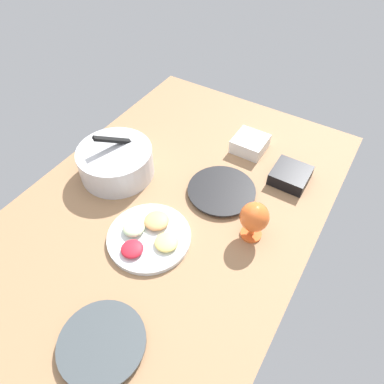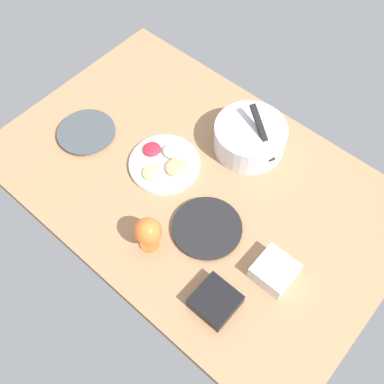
{
  "view_description": "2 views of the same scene",
  "coord_description": "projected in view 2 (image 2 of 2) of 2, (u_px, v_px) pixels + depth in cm",
  "views": [
    {
      "loc": [
        -66.08,
        -51.42,
        100.7
      ],
      "look_at": [
        8.11,
        -5.91,
        4.97
      ],
      "focal_mm": 32.96,
      "sensor_mm": 36.0,
      "label": 1
    },
    {
      "loc": [
        64.77,
        -75.91,
        152.43
      ],
      "look_at": [
        4.54,
        -7.08,
        4.97
      ],
      "focal_mm": 43.0,
      "sensor_mm": 36.0,
      "label": 2
    }
  ],
  "objects": [
    {
      "name": "ground_plane",
      "position": [
        195.0,
        184.0,
        1.84
      ],
      "size": [
        160.0,
        104.0,
        4.0
      ],
      "primitive_type": "cube",
      "color": "#99704C"
    },
    {
      "name": "hurricane_glass_orange",
      "position": [
        148.0,
        232.0,
        1.6
      ],
      "size": [
        9.82,
        9.82,
        15.09
      ],
      "color": "orange",
      "rests_on": "ground_plane"
    },
    {
      "name": "square_bowl_black",
      "position": [
        215.0,
        301.0,
        1.53
      ],
      "size": [
        14.0,
        14.0,
        5.18
      ],
      "color": "black",
      "rests_on": "ground_plane"
    },
    {
      "name": "mixing_bowl",
      "position": [
        250.0,
        137.0,
        1.86
      ],
      "size": [
        29.71,
        29.23,
        19.13
      ],
      "color": "silver",
      "rests_on": "ground_plane"
    },
    {
      "name": "dinner_plate_left",
      "position": [
        87.0,
        133.0,
        1.93
      ],
      "size": [
        24.44,
        24.44,
        2.28
      ],
      "color": "silver",
      "rests_on": "ground_plane"
    },
    {
      "name": "square_bowl_white",
      "position": [
        275.0,
        270.0,
        1.59
      ],
      "size": [
        13.37,
        13.37,
        6.08
      ],
      "color": "white",
      "rests_on": "ground_plane"
    },
    {
      "name": "fruit_platter",
      "position": [
        165.0,
        163.0,
        1.85
      ],
      "size": [
        28.76,
        28.76,
        4.81
      ],
      "color": "silver",
      "rests_on": "ground_plane"
    },
    {
      "name": "dinner_plate_right",
      "position": [
        207.0,
        228.0,
        1.7
      ],
      "size": [
        26.1,
        26.1,
        1.98
      ],
      "color": "#4C4C51",
      "rests_on": "ground_plane"
    }
  ]
}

